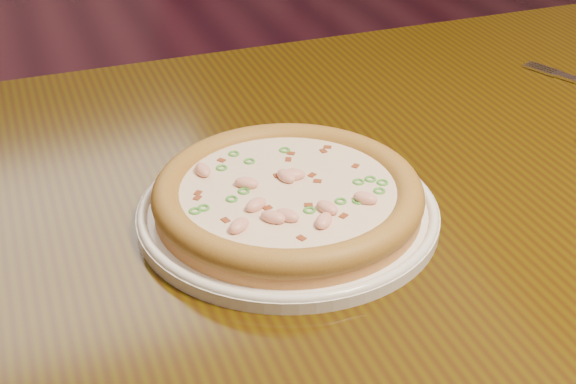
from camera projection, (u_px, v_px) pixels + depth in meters
name	position (u px, v px, depth m)	size (l,w,h in m)	color
ground	(107.00, 329.00, 1.78)	(9.00, 9.00, 0.00)	black
hero_table	(371.00, 247.00, 0.92)	(1.20, 0.80, 0.75)	black
plate	(288.00, 210.00, 0.79)	(0.30, 0.30, 0.02)	white
pizza	(288.00, 195.00, 0.78)	(0.26, 0.26, 0.03)	#BC8343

